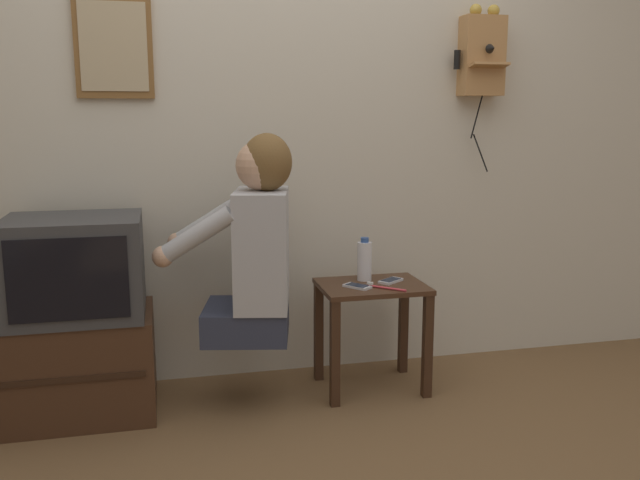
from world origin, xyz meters
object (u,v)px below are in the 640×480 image
at_px(framed_picture, 114,47).
at_px(cell_phone_spare, 391,281).
at_px(person, 255,243).
at_px(toothbrush, 384,287).
at_px(wall_phone_antique, 482,55).
at_px(water_bottle, 365,260).
at_px(cell_phone_held, 357,286).
at_px(television, 75,267).

bearing_deg(framed_picture, cell_phone_spare, -13.43).
height_order(person, toothbrush, person).
bearing_deg(wall_phone_antique, person, -164.92).
distance_m(cell_phone_spare, water_bottle, 0.15).
bearing_deg(cell_phone_held, wall_phone_antique, -14.67).
relative_size(television, framed_picture, 1.24).
distance_m(television, toothbrush, 1.32).
relative_size(wall_phone_antique, toothbrush, 5.58).
height_order(television, wall_phone_antique, wall_phone_antique).
distance_m(television, cell_phone_spare, 1.39).
xyz_separation_m(television, toothbrush, (1.31, -0.10, -0.14)).
relative_size(television, cell_phone_held, 4.05).
bearing_deg(television, water_bottle, 3.25).
bearing_deg(water_bottle, cell_phone_held, -119.46).
bearing_deg(wall_phone_antique, television, -172.54).
height_order(wall_phone_antique, water_bottle, wall_phone_antique).
bearing_deg(toothbrush, cell_phone_held, 111.35).
bearing_deg(toothbrush, framed_picture, 114.25).
distance_m(framed_picture, cell_phone_spare, 1.62).
distance_m(cell_phone_spare, toothbrush, 0.13).
bearing_deg(television, cell_phone_spare, 0.36).
distance_m(person, cell_phone_held, 0.51).
distance_m(wall_phone_antique, toothbrush, 1.26).
bearing_deg(cell_phone_spare, television, -126.25).
height_order(cell_phone_held, toothbrush, toothbrush).
bearing_deg(toothbrush, person, 130.05).
relative_size(cell_phone_held, water_bottle, 0.66).
bearing_deg(toothbrush, wall_phone_antique, -16.22).
xyz_separation_m(person, cell_phone_spare, (0.64, 0.07, -0.22)).
bearing_deg(person, cell_phone_spare, -71.16).
relative_size(framed_picture, cell_phone_held, 3.27).
height_order(framed_picture, water_bottle, framed_picture).
distance_m(person, framed_picture, 1.06).
xyz_separation_m(television, cell_phone_held, (1.20, -0.05, -0.14)).
xyz_separation_m(television, water_bottle, (1.27, 0.07, -0.05)).
relative_size(person, television, 1.62).
distance_m(framed_picture, toothbrush, 1.59).
relative_size(person, cell_phone_held, 6.54).
xyz_separation_m(person, television, (-0.74, 0.07, -0.08)).
xyz_separation_m(person, cell_phone_held, (0.46, 0.01, -0.22)).
height_order(cell_phone_spare, water_bottle, water_bottle).
bearing_deg(television, toothbrush, -4.36).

